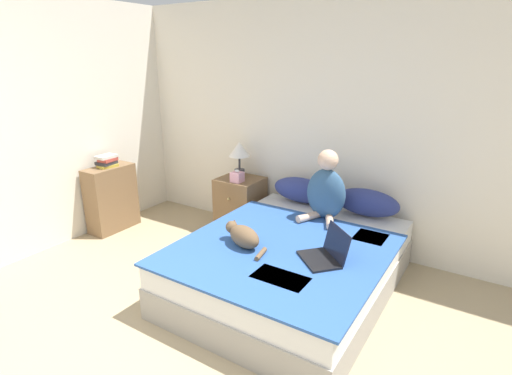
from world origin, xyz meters
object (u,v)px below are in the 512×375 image
pillow_far (367,202)px  person_sitting (326,190)px  tissue_box (237,177)px  cat_tabby (243,236)px  bed (291,265)px  nightstand (240,205)px  bookshelf (112,198)px  table_lamp (239,152)px  pillow_near (301,190)px  book_stack_top (107,161)px  laptop_open (325,254)px

pillow_far → person_sitting: person_sitting is taller
tissue_box → cat_tabby: bearing=-52.8°
tissue_box → person_sitting: bearing=-4.5°
bed → pillow_far: bearing=68.0°
nightstand → bookshelf: size_ratio=0.84×
nightstand → table_lamp: bearing=127.7°
pillow_near → table_lamp: bearing=-178.4°
nightstand → person_sitting: bearing=-10.4°
book_stack_top → person_sitting: bearing=13.1°
pillow_near → book_stack_top: (-2.03, -0.85, 0.22)m
bookshelf → book_stack_top: book_stack_top is taller
nightstand → bookshelf: (-1.30, -0.77, 0.06)m
cat_tabby → nightstand: size_ratio=0.72×
pillow_far → cat_tabby: pillow_far is taller
pillow_far → pillow_near: bearing=180.0°
bed → book_stack_top: 2.46m
cat_tabby → laptop_open: 0.68m
person_sitting → book_stack_top: bearing=-166.9°
pillow_far → nightstand: pillow_far is taller
person_sitting → laptop_open: bearing=-66.6°
person_sitting → tissue_box: size_ratio=4.79×
pillow_near → book_stack_top: bearing=-157.3°
pillow_near → nightstand: size_ratio=0.99×
table_lamp → bookshelf: 1.60m
pillow_near → bookshelf: 2.21m
pillow_near → tissue_box: (-0.69, -0.20, 0.09)m
laptop_open → table_lamp: bearing=-172.5°
table_lamp → bookshelf: table_lamp is taller
pillow_far → person_sitting: size_ratio=0.94×
bed → cat_tabby: bearing=-131.9°
tissue_box → pillow_far: bearing=8.0°
person_sitting → tissue_box: (-1.08, 0.09, -0.06)m
tissue_box → book_stack_top: book_stack_top is taller
table_lamp → bookshelf: (-1.25, -0.82, -0.55)m
bookshelf → pillow_near: bearing=22.6°
bed → nightstand: bearing=143.8°
laptop_open → bookshelf: size_ratio=0.58×
person_sitting → cat_tabby: bearing=-109.7°
bed → laptop_open: laptop_open is taller
pillow_far → nightstand: (-1.44, -0.08, -0.29)m
bed → person_sitting: (0.04, 0.59, 0.52)m
person_sitting → tissue_box: bearing=175.5°
table_lamp → bed: bearing=-37.0°
pillow_near → laptop_open: bearing=-55.4°
laptop_open → bookshelf: 2.77m
tissue_box → bookshelf: size_ratio=0.18×
pillow_near → book_stack_top: size_ratio=2.79×
person_sitting → nightstand: (-1.13, 0.21, -0.44)m
nightstand → book_stack_top: size_ratio=2.82×
person_sitting → table_lamp: bearing=167.4°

